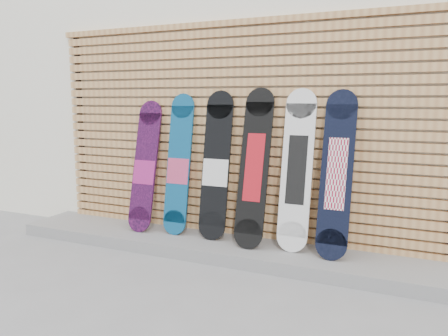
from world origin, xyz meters
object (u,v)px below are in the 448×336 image
(snowboard_5, at_px, (337,174))
(snowboard_4, at_px, (297,170))
(snowboard_0, at_px, (145,167))
(snowboard_3, at_px, (254,167))
(snowboard_1, at_px, (179,165))
(snowboard_2, at_px, (216,166))

(snowboard_5, bearing_deg, snowboard_4, 174.54)
(snowboard_0, xyz_separation_m, snowboard_5, (2.03, -0.01, 0.06))
(snowboard_3, height_order, snowboard_5, snowboard_3)
(snowboard_3, distance_m, snowboard_5, 0.77)
(snowboard_0, bearing_deg, snowboard_5, -0.27)
(snowboard_1, distance_m, snowboard_5, 1.63)
(snowboard_4, bearing_deg, snowboard_0, -179.11)
(snowboard_4, bearing_deg, snowboard_3, -173.99)
(snowboard_0, height_order, snowboard_2, snowboard_2)
(snowboard_2, relative_size, snowboard_4, 0.99)
(snowboard_1, xyz_separation_m, snowboard_3, (0.86, -0.05, 0.04))
(snowboard_5, bearing_deg, snowboard_1, 178.42)
(snowboard_3, bearing_deg, snowboard_2, 173.13)
(snowboard_3, bearing_deg, snowboard_4, 6.01)
(snowboard_2, bearing_deg, snowboard_5, -2.11)
(snowboard_4, relative_size, snowboard_5, 1.01)
(snowboard_3, xyz_separation_m, snowboard_5, (0.77, 0.01, -0.01))
(snowboard_1, relative_size, snowboard_5, 0.98)
(snowboard_2, distance_m, snowboard_4, 0.83)
(snowboard_2, relative_size, snowboard_5, 1.00)
(snowboard_0, bearing_deg, snowboard_2, 2.40)
(snowboard_3, bearing_deg, snowboard_0, 179.24)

